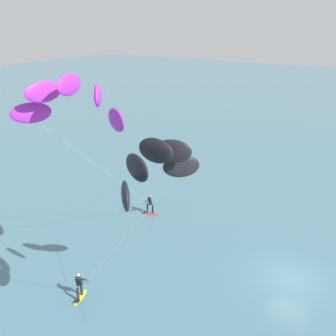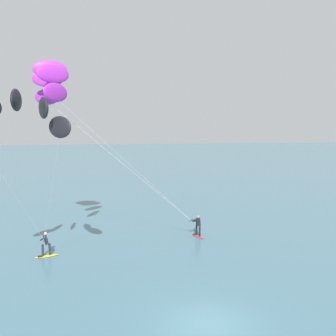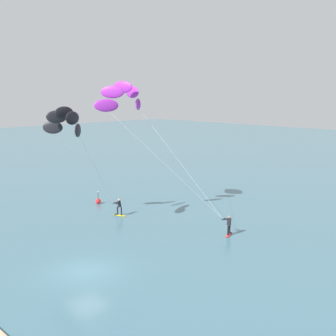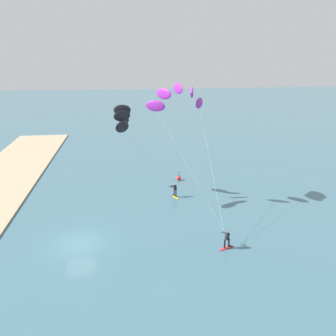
# 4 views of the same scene
# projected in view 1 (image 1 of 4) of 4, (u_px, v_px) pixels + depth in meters

# --- Properties ---
(ground_plane) EXTENTS (240.00, 240.00, 0.00)m
(ground_plane) POSITION_uv_depth(u_px,v_px,m) (292.00, 278.00, 25.04)
(ground_plane) COLOR #426B7A
(kitesurfer_nearshore) EXTENTS (12.31, 6.87, 12.74)m
(kitesurfer_nearshore) POSITION_uv_depth(u_px,v_px,m) (75.00, 107.00, 20.33)
(kitesurfer_nearshore) COLOR red
(kitesurfer_nearshore) RESTS_ON ground
(kitesurfer_mid_water) EXTENTS (5.52, 6.85, 10.57)m
(kitesurfer_mid_water) POSITION_uv_depth(u_px,v_px,m) (152.00, 172.00, 17.31)
(kitesurfer_mid_water) COLOR yellow
(kitesurfer_mid_water) RESTS_ON ground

